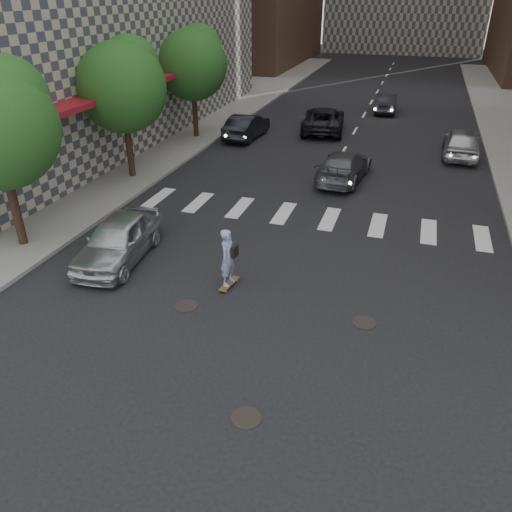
% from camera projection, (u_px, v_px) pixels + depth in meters
% --- Properties ---
extents(ground, '(160.00, 160.00, 0.00)m').
position_uv_depth(ground, '(234.00, 342.00, 13.72)').
color(ground, black).
rests_on(ground, ground).
extents(sidewalk_left, '(13.00, 80.00, 0.15)m').
position_uv_depth(sidewalk_left, '(136.00, 127.00, 34.32)').
color(sidewalk_left, gray).
rests_on(sidewalk_left, ground).
extents(tree_b, '(4.20, 4.20, 6.60)m').
position_uv_depth(tree_b, '(124.00, 83.00, 23.37)').
color(tree_b, '#382619').
rests_on(tree_b, sidewalk_left).
extents(tree_c, '(4.20, 4.20, 6.60)m').
position_uv_depth(tree_c, '(194.00, 61.00, 30.07)').
color(tree_c, '#382619').
rests_on(tree_c, sidewalk_left).
extents(manhole_a, '(0.70, 0.70, 0.02)m').
position_uv_depth(manhole_a, '(246.00, 418.00, 11.30)').
color(manhole_a, black).
rests_on(manhole_a, ground).
extents(manhole_b, '(0.70, 0.70, 0.02)m').
position_uv_depth(manhole_b, '(186.00, 306.00, 15.26)').
color(manhole_b, black).
rests_on(manhole_b, ground).
extents(manhole_c, '(0.70, 0.70, 0.02)m').
position_uv_depth(manhole_c, '(364.00, 323.00, 14.51)').
color(manhole_c, black).
rests_on(manhole_c, ground).
extents(skateboarder, '(0.57, 1.05, 2.03)m').
position_uv_depth(skateboarder, '(228.00, 258.00, 15.79)').
color(skateboarder, brown).
rests_on(skateboarder, ground).
extents(silver_sedan, '(2.30, 4.76, 1.57)m').
position_uv_depth(silver_sedan, '(118.00, 239.00, 17.54)').
color(silver_sedan, silver).
rests_on(silver_sedan, ground).
extents(traffic_car_a, '(1.84, 4.67, 1.51)m').
position_uv_depth(traffic_car_a, '(247.00, 126.00, 31.83)').
color(traffic_car_a, black).
rests_on(traffic_car_a, ground).
extents(traffic_car_b, '(2.49, 5.14, 1.44)m').
position_uv_depth(traffic_car_b, '(344.00, 166.00, 24.90)').
color(traffic_car_b, '#505157').
rests_on(traffic_car_b, ground).
extents(traffic_car_c, '(3.33, 5.97, 1.58)m').
position_uv_depth(traffic_car_c, '(324.00, 119.00, 33.32)').
color(traffic_car_c, black).
rests_on(traffic_car_c, ground).
extents(traffic_car_d, '(2.05, 4.84, 1.63)m').
position_uv_depth(traffic_car_d, '(461.00, 142.00, 28.33)').
color(traffic_car_d, '#AEB0B5').
rests_on(traffic_car_d, ground).
extents(traffic_car_e, '(1.65, 4.33, 1.41)m').
position_uv_depth(traffic_car_e, '(386.00, 103.00, 38.43)').
color(traffic_car_e, black).
rests_on(traffic_car_e, ground).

